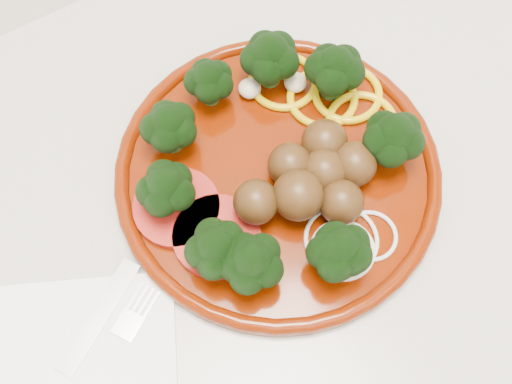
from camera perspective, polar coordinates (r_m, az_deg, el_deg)
counter at (r=1.01m, az=-0.87°, el=-11.76°), size 2.40×0.60×0.90m
plate at (r=0.57m, az=2.05°, el=1.99°), size 0.30×0.30×0.07m
napkin at (r=0.56m, az=-15.77°, el=-15.57°), size 0.22×0.22×0.00m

